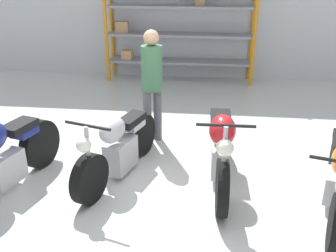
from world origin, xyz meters
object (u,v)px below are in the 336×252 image
motorcycle_silver (119,147)px  person_browsing (152,78)px  shelving_rack (177,17)px  motorcycle_red (221,148)px

motorcycle_silver → person_browsing: person_browsing is taller
shelving_rack → motorcycle_red: 4.82m
motorcycle_red → shelving_rack: bearing=-168.8°
shelving_rack → motorcycle_red: (0.99, -4.61, -1.02)m
shelving_rack → person_browsing: size_ratio=1.97×
shelving_rack → motorcycle_silver: size_ratio=1.81×
shelving_rack → motorcycle_silver: 4.74m
motorcycle_silver → motorcycle_red: (1.33, -0.01, 0.07)m
shelving_rack → motorcycle_red: shelving_rack is taller
shelving_rack → person_browsing: bearing=-91.0°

